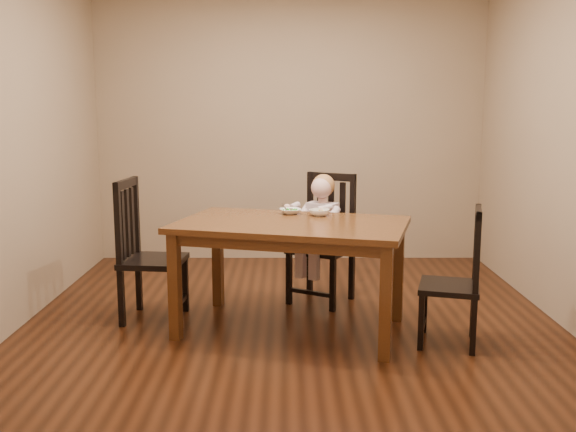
{
  "coord_description": "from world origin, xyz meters",
  "views": [
    {
      "loc": [
        -0.04,
        -4.71,
        1.6
      ],
      "look_at": [
        -0.02,
        0.25,
        0.76
      ],
      "focal_mm": 40.0,
      "sensor_mm": 36.0,
      "label": 1
    }
  ],
  "objects_px": {
    "toddler": "(321,225)",
    "bowl_peas": "(290,211)",
    "dining_table": "(291,235)",
    "chair_right": "(457,280)",
    "chair_left": "(146,253)",
    "bowl_veg": "(319,213)",
    "chair_child": "(324,241)"
  },
  "relations": [
    {
      "from": "chair_child",
      "to": "bowl_veg",
      "type": "height_order",
      "value": "chair_child"
    },
    {
      "from": "chair_left",
      "to": "chair_right",
      "type": "height_order",
      "value": "chair_left"
    },
    {
      "from": "chair_right",
      "to": "bowl_veg",
      "type": "xyz_separation_m",
      "value": [
        -0.9,
        0.54,
        0.37
      ]
    },
    {
      "from": "toddler",
      "to": "bowl_peas",
      "type": "bearing_deg",
      "value": 82.72
    },
    {
      "from": "bowl_peas",
      "to": "chair_right",
      "type": "bearing_deg",
      "value": -29.24
    },
    {
      "from": "chair_right",
      "to": "bowl_peas",
      "type": "height_order",
      "value": "chair_right"
    },
    {
      "from": "toddler",
      "to": "bowl_veg",
      "type": "height_order",
      "value": "toddler"
    },
    {
      "from": "dining_table",
      "to": "chair_child",
      "type": "height_order",
      "value": "chair_child"
    },
    {
      "from": "chair_right",
      "to": "toddler",
      "type": "xyz_separation_m",
      "value": [
        -0.86,
        0.97,
        0.19
      ]
    },
    {
      "from": "chair_child",
      "to": "toddler",
      "type": "height_order",
      "value": "chair_child"
    },
    {
      "from": "toddler",
      "to": "bowl_veg",
      "type": "relative_size",
      "value": 3.65
    },
    {
      "from": "chair_left",
      "to": "bowl_peas",
      "type": "bearing_deg",
      "value": 99.86
    },
    {
      "from": "chair_child",
      "to": "toddler",
      "type": "distance_m",
      "value": 0.15
    },
    {
      "from": "dining_table",
      "to": "bowl_veg",
      "type": "height_order",
      "value": "bowl_veg"
    },
    {
      "from": "chair_left",
      "to": "toddler",
      "type": "bearing_deg",
      "value": 113.13
    },
    {
      "from": "dining_table",
      "to": "bowl_peas",
      "type": "bearing_deg",
      "value": 90.79
    },
    {
      "from": "toddler",
      "to": "bowl_peas",
      "type": "relative_size",
      "value": 3.42
    },
    {
      "from": "chair_left",
      "to": "bowl_veg",
      "type": "height_order",
      "value": "chair_left"
    },
    {
      "from": "chair_left",
      "to": "chair_right",
      "type": "bearing_deg",
      "value": 81.7
    },
    {
      "from": "chair_right",
      "to": "bowl_peas",
      "type": "relative_size",
      "value": 5.85
    },
    {
      "from": "chair_left",
      "to": "bowl_peas",
      "type": "distance_m",
      "value": 1.14
    },
    {
      "from": "toddler",
      "to": "bowl_peas",
      "type": "height_order",
      "value": "toddler"
    },
    {
      "from": "chair_left",
      "to": "toddler",
      "type": "distance_m",
      "value": 1.42
    },
    {
      "from": "dining_table",
      "to": "chair_right",
      "type": "bearing_deg",
      "value": -14.53
    },
    {
      "from": "bowl_peas",
      "to": "dining_table",
      "type": "bearing_deg",
      "value": -89.21
    },
    {
      "from": "chair_right",
      "to": "dining_table",
      "type": "bearing_deg",
      "value": 91.2
    },
    {
      "from": "dining_table",
      "to": "chair_left",
      "type": "bearing_deg",
      "value": 166.9
    },
    {
      "from": "toddler",
      "to": "bowl_peas",
      "type": "xyz_separation_m",
      "value": [
        -0.25,
        -0.34,
        0.17
      ]
    },
    {
      "from": "chair_child",
      "to": "chair_left",
      "type": "height_order",
      "value": "chair_left"
    },
    {
      "from": "chair_left",
      "to": "bowl_peas",
      "type": "height_order",
      "value": "chair_left"
    },
    {
      "from": "chair_child",
      "to": "bowl_veg",
      "type": "distance_m",
      "value": 0.57
    },
    {
      "from": "dining_table",
      "to": "chair_left",
      "type": "relative_size",
      "value": 1.67
    }
  ]
}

